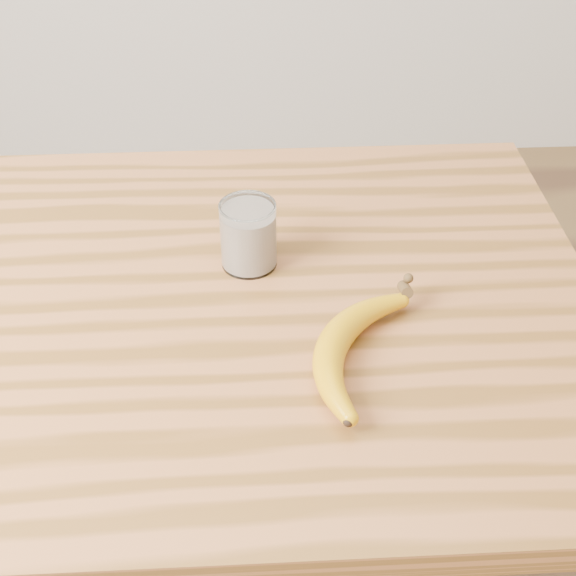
{
  "coord_description": "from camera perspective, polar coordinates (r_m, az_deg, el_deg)",
  "views": [
    {
      "loc": [
        0.14,
        -0.83,
        1.57
      ],
      "look_at": [
        0.18,
        -0.02,
        0.93
      ],
      "focal_mm": 50.0,
      "sensor_mm": 36.0,
      "label": 1
    }
  ],
  "objects": [
    {
      "name": "table",
      "position": [
        1.16,
        -9.2,
        -5.74
      ],
      "size": [
        1.2,
        0.8,
        0.9
      ],
      "color": "#A06132",
      "rests_on": "ground"
    },
    {
      "name": "smoothie_glass",
      "position": [
        1.1,
        -2.83,
        3.71
      ],
      "size": [
        0.08,
        0.08,
        0.1
      ],
      "color": "white",
      "rests_on": "table"
    },
    {
      "name": "banana",
      "position": [
        0.97,
        3.21,
        -3.91
      ],
      "size": [
        0.24,
        0.34,
        0.04
      ],
      "primitive_type": null,
      "rotation": [
        0.0,
        0.0,
        -0.42
      ],
      "color": "#C58B09",
      "rests_on": "table"
    }
  ]
}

